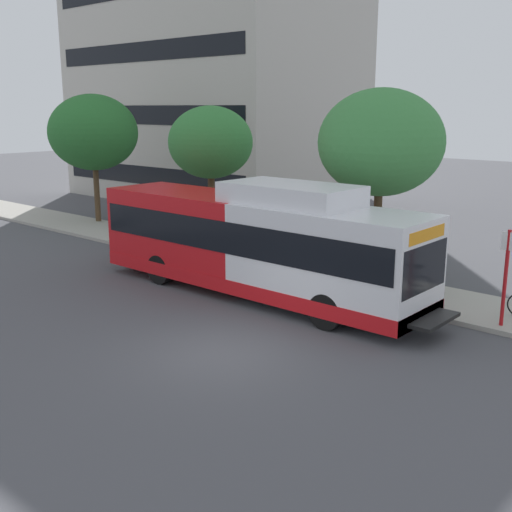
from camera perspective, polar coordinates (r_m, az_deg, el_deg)
The scene contains 7 objects.
ground_plane at distance 21.53m, azimuth -18.30°, elevation -2.98°, with size 120.00×120.00×0.00m, color #4C4C51.
sidewalk_curb at distance 24.25m, azimuth -1.50°, elevation -0.31°, with size 3.00×56.00×0.14m, color #A8A399.
transit_bus at distance 19.52m, azimuth -0.06°, elevation 1.23°, with size 2.58×12.25×3.65m.
bus_stop_sign_pole at distance 17.65m, azimuth 21.82°, elevation -1.25°, with size 0.10×0.36×2.60m.
street_tree_near_stop at distance 21.33m, azimuth 11.30°, elevation 10.08°, with size 4.15×4.15×6.31m.
street_tree_mid_block at distance 25.99m, azimuth -4.16°, elevation 10.25°, with size 3.46×3.46×5.76m.
street_tree_far_block at distance 32.64m, azimuth -14.60°, elevation 10.83°, with size 4.39×4.39×6.33m.
Camera 1 is at (-10.31, -9.98, 5.82)m, focal length 43.90 mm.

